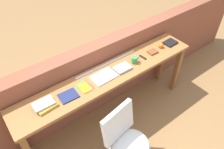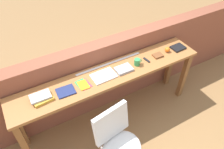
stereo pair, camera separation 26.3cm
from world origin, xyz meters
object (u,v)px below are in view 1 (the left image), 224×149
Objects in this scene: book_stack_leftmost at (45,105)px; magazine_cycling at (68,96)px; pamphlet_pile_colourful at (85,87)px; book_open_centre at (104,77)px; sports_ball_small at (161,45)px; multitool_folded at (143,57)px; leather_journal_brown at (153,52)px; mug at (135,60)px; chair_white_moulded at (126,138)px; book_repair_rightmost at (170,43)px.

book_stack_leftmost is 1.18× the size of magazine_cycling.
book_open_centre is (0.27, 0.01, 0.00)m from pamphlet_pile_colourful.
sports_ball_small reaches higher than book_stack_leftmost.
leather_journal_brown is (0.19, 0.00, 0.00)m from multitool_folded.
chair_white_moulded is at bearing -135.80° from mug.
book_open_centre is 2.25× the size of leather_journal_brown.
pamphlet_pile_colourful is (-0.10, 0.63, 0.36)m from chair_white_moulded.
book_open_centre is (0.49, 0.01, 0.00)m from magazine_cycling.
multitool_folded is 0.36m from sports_ball_small.
leather_journal_brown reaches higher than chair_white_moulded.
chair_white_moulded is at bearing -144.20° from leather_journal_brown.
book_open_centre is (0.75, -0.01, -0.02)m from book_stack_leftmost.
book_stack_leftmost reaches higher than book_repair_rightmost.
chair_white_moulded is at bearing -60.27° from magazine_cycling.
sports_ball_small is 0.38× the size of book_repair_rightmost.
mug reaches higher than pamphlet_pile_colourful.
pamphlet_pile_colourful is 1.02× the size of book_repair_rightmost.
leather_journal_brown is at bearing 0.96° from multitool_folded.
leather_journal_brown is 0.36m from book_repair_rightmost.
sports_ball_small is (1.48, 0.03, 0.03)m from magazine_cycling.
pamphlet_pile_colourful is 1.74× the size of mug.
leather_journal_brown is (0.34, 0.01, -0.03)m from mug.
multitool_folded is (0.16, 0.01, -0.04)m from mug.
chair_white_moulded is 8.10× the size of multitool_folded.
book_open_centre is 0.48m from mug.
multitool_folded is (1.39, -0.01, -0.02)m from book_stack_leftmost.
sports_ball_small reaches higher than magazine_cycling.
sports_ball_small is at bearing 0.96° from pamphlet_pile_colourful.
multitool_folded is at bearing -0.56° from book_stack_leftmost.
magazine_cycling is 0.69× the size of book_open_centre.
mug reaches higher than sports_ball_small.
multitool_folded is at bearing 2.83° from magazine_cycling.
magazine_cycling reaches higher than pamphlet_pile_colourful.
sports_ball_small is (0.17, 0.01, 0.02)m from leather_journal_brown.
multitool_folded is at bearing -2.02° from book_open_centre.
sports_ball_small reaches higher than chair_white_moulded.
multitool_folded is (1.12, 0.01, 0.00)m from magazine_cycling.
pamphlet_pile_colourful is 0.65× the size of book_open_centre.
multitool_folded is (0.80, 0.63, 0.36)m from chair_white_moulded.
magazine_cycling is at bearing -4.71° from book_stack_leftmost.
leather_journal_brown is 0.18m from sports_ball_small.
magazine_cycling is at bearing -176.57° from leather_journal_brown.
chair_white_moulded is 12.62× the size of sports_ball_small.
leather_journal_brown is at bearing 0.34° from pamphlet_pile_colourful.
book_stack_leftmost is at bearing 177.85° from book_open_centre.
magazine_cycling is 1.67m from book_repair_rightmost.
book_repair_rightmost is at bearing -0.20° from book_stack_leftmost.
book_repair_rightmost is (0.19, -0.01, -0.02)m from sports_ball_small.
chair_white_moulded is at bearing -106.21° from book_open_centre.
chair_white_moulded is at bearing -141.61° from multitool_folded.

